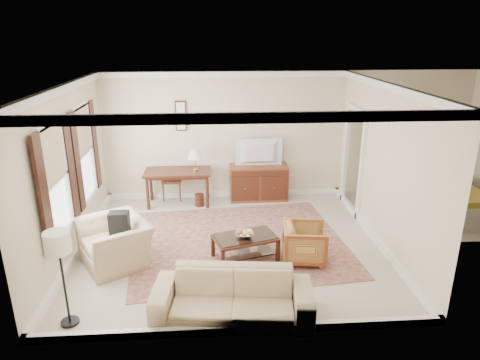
{
  "coord_description": "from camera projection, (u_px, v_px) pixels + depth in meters",
  "views": [
    {
      "loc": [
        -0.31,
        -7.04,
        3.72
      ],
      "look_at": [
        0.2,
        0.3,
        1.15
      ],
      "focal_mm": 32.0,
      "sensor_mm": 36.0,
      "label": 1
    }
  ],
  "objects": [
    {
      "name": "club_armchair",
      "position": [
        115.0,
        235.0,
        7.11
      ],
      "size": [
        1.23,
        1.37,
        1.01
      ],
      "primitive_type": "imported",
      "rotation": [
        0.0,
        0.0,
        -1.05
      ],
      "color": "tan",
      "rests_on": "room_shell"
    },
    {
      "name": "striped_armchair",
      "position": [
        305.0,
        241.0,
        7.22
      ],
      "size": [
        0.74,
        0.78,
        0.72
      ],
      "primitive_type": "imported",
      "rotation": [
        0.0,
        0.0,
        1.44
      ],
      "color": "brown",
      "rests_on": "room_shell"
    },
    {
      "name": "rug",
      "position": [
        238.0,
        242.0,
        7.97
      ],
      "size": [
        4.15,
        3.65,
        0.01
      ],
      "primitive_type": "cube",
      "rotation": [
        0.0,
        0.0,
        0.1
      ],
      "color": "#571D23",
      "rests_on": "room_shell"
    },
    {
      "name": "coffee_table",
      "position": [
        245.0,
        241.0,
        7.27
      ],
      "size": [
        1.17,
        0.88,
        0.44
      ],
      "rotation": [
        0.0,
        0.0,
        0.29
      ],
      "color": "#3B1B11",
      "rests_on": "room_shell"
    },
    {
      "name": "framed_prints",
      "position": [
        181.0,
        116.0,
        9.51
      ],
      "size": [
        0.25,
        0.04,
        0.68
      ],
      "primitive_type": null,
      "color": "#3B1B11",
      "rests_on": "room_shell"
    },
    {
      "name": "desk_lamp",
      "position": [
        195.0,
        160.0,
        9.41
      ],
      "size": [
        0.32,
        0.32,
        0.5
      ],
      "primitive_type": null,
      "color": "silver",
      "rests_on": "writing_desk"
    },
    {
      "name": "sofa",
      "position": [
        233.0,
        289.0,
        5.77
      ],
      "size": [
        2.22,
        0.87,
        0.85
      ],
      "primitive_type": "imported",
      "rotation": [
        0.0,
        0.0,
        -0.11
      ],
      "color": "tan",
      "rests_on": "room_shell"
    },
    {
      "name": "sideboard",
      "position": [
        259.0,
        183.0,
        9.89
      ],
      "size": [
        1.32,
        0.51,
        0.81
      ],
      "primitive_type": "cube",
      "color": "brown",
      "rests_on": "room_shell"
    },
    {
      "name": "annex_bedroom",
      "position": [
        437.0,
        198.0,
        9.15
      ],
      "size": [
        3.0,
        2.7,
        2.9
      ],
      "color": "beige",
      "rests_on": "ground"
    },
    {
      "name": "desk_chair",
      "position": [
        172.0,
        177.0,
        9.88
      ],
      "size": [
        0.48,
        0.48,
        1.05
      ],
      "primitive_type": null,
      "rotation": [
        0.0,
        0.0,
        0.08
      ],
      "color": "brown",
      "rests_on": "room_shell"
    },
    {
      "name": "doorway",
      "position": [
        353.0,
        162.0,
        9.12
      ],
      "size": [
        0.1,
        1.12,
        2.25
      ],
      "primitive_type": null,
      "color": "white",
      "rests_on": "room_shell"
    },
    {
      "name": "tv",
      "position": [
        259.0,
        144.0,
        9.57
      ],
      "size": [
        1.01,
        0.58,
        0.13
      ],
      "primitive_type": "imported",
      "rotation": [
        0.0,
        0.0,
        3.14
      ],
      "color": "black",
      "rests_on": "sideboard"
    },
    {
      "name": "book_b",
      "position": [
        259.0,
        251.0,
        7.31
      ],
      "size": [
        0.28,
        0.08,
        0.38
      ],
      "primitive_type": "imported",
      "rotation": [
        0.0,
        0.0,
        0.2
      ],
      "color": "brown",
      "rests_on": "coffee_table"
    },
    {
      "name": "room_shell",
      "position": [
        229.0,
        111.0,
        7.07
      ],
      "size": [
        5.51,
        5.01,
        2.91
      ],
      "color": "beige",
      "rests_on": "ground"
    },
    {
      "name": "backpack",
      "position": [
        119.0,
        222.0,
        7.02
      ],
      "size": [
        0.34,
        0.38,
        0.4
      ],
      "primitive_type": "cube",
      "rotation": [
        0.0,
        0.0,
        -1.11
      ],
      "color": "black",
      "rests_on": "club_armchair"
    },
    {
      "name": "window_front",
      "position": [
        56.0,
        181.0,
        6.54
      ],
      "size": [
        0.12,
        1.56,
        1.8
      ],
      "primitive_type": null,
      "color": "#CCB284",
      "rests_on": "room_shell"
    },
    {
      "name": "fruit_bowl",
      "position": [
        244.0,
        234.0,
        7.19
      ],
      "size": [
        0.42,
        0.42,
        0.1
      ],
      "primitive_type": "imported",
      "color": "silver",
      "rests_on": "coffee_table"
    },
    {
      "name": "window_rear",
      "position": [
        84.0,
        153.0,
        8.04
      ],
      "size": [
        0.12,
        1.56,
        1.8
      ],
      "primitive_type": null,
      "color": "#CCB284",
      "rests_on": "room_shell"
    },
    {
      "name": "book_a",
      "position": [
        235.0,
        250.0,
        7.32
      ],
      "size": [
        0.26,
        0.18,
        0.38
      ],
      "primitive_type": "imported",
      "rotation": [
        0.0,
        0.0,
        0.56
      ],
      "color": "brown",
      "rests_on": "coffee_table"
    },
    {
      "name": "writing_desk",
      "position": [
        178.0,
        175.0,
        9.51
      ],
      "size": [
        1.45,
        0.73,
        0.79
      ],
      "color": "#3B1B11",
      "rests_on": "room_shell"
    },
    {
      "name": "floor_lamp",
      "position": [
        59.0,
        249.0,
        5.39
      ],
      "size": [
        0.34,
        0.34,
        1.36
      ],
      "color": "black",
      "rests_on": "room_shell"
    }
  ]
}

